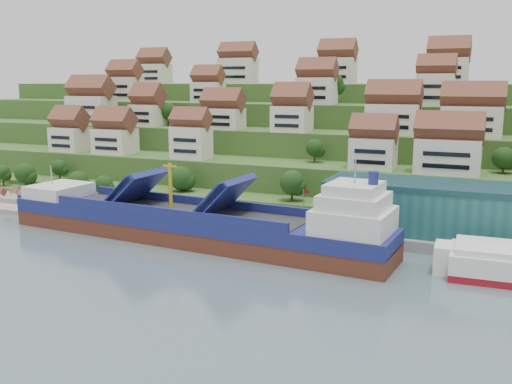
% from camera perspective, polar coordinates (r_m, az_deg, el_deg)
% --- Properties ---
extents(ground, '(300.00, 300.00, 0.00)m').
position_cam_1_polar(ground, '(117.16, -5.31, -4.83)').
color(ground, slate).
rests_on(ground, ground).
extents(quay, '(180.00, 14.00, 2.20)m').
position_cam_1_polar(quay, '(122.82, 6.32, -3.58)').
color(quay, gray).
rests_on(quay, ground).
extents(pebble_beach, '(45.00, 20.00, 1.00)m').
position_cam_1_polar(pebble_beach, '(160.79, -21.68, -1.04)').
color(pebble_beach, gray).
rests_on(pebble_beach, ground).
extents(hillside, '(260.00, 128.00, 31.00)m').
position_cam_1_polar(hillside, '(210.64, 8.21, 5.10)').
color(hillside, '#2D4C1E').
rests_on(hillside, ground).
extents(hillside_village, '(155.44, 61.41, 28.97)m').
position_cam_1_polar(hillside_village, '(167.98, 5.44, 8.39)').
color(hillside_village, silver).
rests_on(hillside_village, ground).
extents(hillside_trees, '(142.88, 61.99, 31.74)m').
position_cam_1_polar(hillside_trees, '(156.53, -1.16, 5.12)').
color(hillside_trees, '#1D4015').
rests_on(hillside_trees, ground).
extents(warehouse, '(60.00, 15.00, 10.00)m').
position_cam_1_polar(warehouse, '(118.52, 21.64, -1.80)').
color(warehouse, '#225D5D').
rests_on(warehouse, quay).
extents(flagpole, '(1.28, 0.16, 8.00)m').
position_cam_1_polar(flagpole, '(117.39, 4.78, -1.33)').
color(flagpole, gray).
rests_on(flagpole, quay).
extents(beach_huts, '(14.40, 3.70, 2.20)m').
position_cam_1_polar(beach_huts, '(161.03, -22.54, -0.51)').
color(beach_huts, white).
rests_on(beach_huts, pebble_beach).
extents(cargo_ship, '(84.51, 18.78, 18.66)m').
position_cam_1_polar(cargo_ship, '(115.15, -5.75, -3.32)').
color(cargo_ship, '#56281A').
rests_on(cargo_ship, ground).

